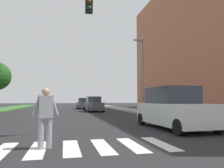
# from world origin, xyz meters

# --- Properties ---
(ground_plane) EXTENTS (140.00, 140.00, 0.00)m
(ground_plane) POSITION_xyz_m (0.00, 30.00, 0.00)
(ground_plane) COLOR #262628
(crosswalk) EXTENTS (6.75, 2.20, 0.01)m
(crosswalk) POSITION_xyz_m (0.00, 7.48, 0.00)
(crosswalk) COLOR silver
(crosswalk) RESTS_ON ground_plane
(sidewalk_right) EXTENTS (3.00, 64.00, 0.15)m
(sidewalk_right) POSITION_xyz_m (8.67, 28.00, 0.07)
(sidewalk_right) COLOR #9E9991
(sidewalk_right) RESTS_ON ground_plane
(street_lamp_right) EXTENTS (1.02, 0.24, 7.50)m
(street_lamp_right) POSITION_xyz_m (8.08, 21.97, 4.59)
(street_lamp_right) COLOR slate
(street_lamp_right) RESTS_ON sidewalk_right
(pedestrian_performer) EXTENTS (0.74, 0.33, 1.69)m
(pedestrian_performer) POSITION_xyz_m (-0.26, 7.48, 0.93)
(pedestrian_performer) COLOR gray
(pedestrian_performer) RESTS_ON ground_plane
(suv_crossing) EXTENTS (2.10, 4.66, 1.97)m
(suv_crossing) POSITION_xyz_m (5.31, 10.59, 0.93)
(suv_crossing) COLOR silver
(suv_crossing) RESTS_ON ground_plane
(sedan_midblock) EXTENTS (1.87, 4.06, 1.75)m
(sedan_midblock) POSITION_xyz_m (3.68, 26.28, 0.81)
(sedan_midblock) COLOR #474C51
(sedan_midblock) RESTS_ON ground_plane
(sedan_distant) EXTENTS (1.95, 4.58, 1.68)m
(sedan_distant) POSITION_xyz_m (3.25, 34.47, 0.78)
(sedan_distant) COLOR #474C51
(sedan_distant) RESTS_ON ground_plane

